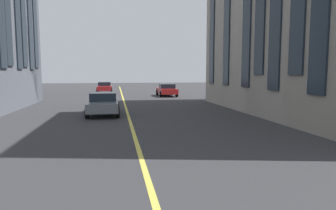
% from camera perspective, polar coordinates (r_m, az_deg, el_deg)
% --- Properties ---
extents(lane_centre_line, '(80.00, 0.16, 0.01)m').
position_cam_1_polar(lane_centre_line, '(18.50, -7.50, -2.02)').
color(lane_centre_line, '#D8C64C').
rests_on(lane_centre_line, ground_plane).
extents(car_red_trailing, '(4.40, 1.95, 1.37)m').
position_cam_1_polar(car_red_trailing, '(33.76, -0.25, 2.89)').
color(car_red_trailing, '#B21E1E').
rests_on(car_red_trailing, ground_plane).
extents(car_grey_parked_a, '(4.40, 1.95, 1.37)m').
position_cam_1_polar(car_grey_parked_a, '(19.24, -12.10, 0.31)').
color(car_grey_parked_a, slate).
rests_on(car_grey_parked_a, ground_plane).
extents(car_red_near, '(4.40, 1.95, 1.37)m').
position_cam_1_polar(car_red_near, '(40.85, -11.90, 3.32)').
color(car_red_near, '#B21E1E').
rests_on(car_red_near, ground_plane).
extents(building_right_near, '(17.40, 9.90, 12.04)m').
position_cam_1_polar(building_right_near, '(22.69, 26.47, 14.14)').
color(building_right_near, '#A89E8E').
rests_on(building_right_near, ground_plane).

